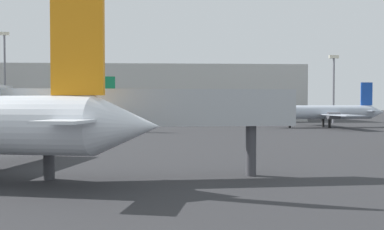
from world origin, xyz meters
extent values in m
cone|color=silver|center=(-1.68, 13.51, 3.58)|extent=(4.42, 4.15, 3.45)
cube|color=silver|center=(-4.02, 14.00, 3.92)|extent=(4.00, 8.57, 0.16)
cube|color=orange|center=(-4.50, 14.10, 8.37)|extent=(3.14, 0.93, 6.14)
cylinder|color=silver|center=(-20.38, 61.74, 3.15)|extent=(22.17, 5.77, 2.78)
cone|color=silver|center=(-7.97, 63.46, 3.15)|extent=(3.41, 3.17, 2.78)
cube|color=silver|center=(-19.29, 61.89, 2.74)|extent=(6.10, 20.53, 0.19)
cube|color=silver|center=(-9.88, 63.19, 3.43)|extent=(2.79, 6.84, 0.13)
cube|color=#147F4C|center=(-10.27, 63.14, 7.09)|extent=(2.54, 0.58, 5.09)
cylinder|color=#4C4C54|center=(-19.42, 57.99, 2.60)|extent=(2.54, 1.73, 1.42)
cylinder|color=#4C4C54|center=(-20.47, 65.62, 2.60)|extent=(2.54, 1.73, 1.42)
cube|color=black|center=(-27.35, 60.78, 0.88)|extent=(0.45, 0.45, 1.76)
cube|color=black|center=(-19.07, 60.33, 0.88)|extent=(0.45, 0.45, 1.76)
cube|color=black|center=(-19.51, 63.46, 0.88)|extent=(0.45, 0.45, 1.76)
cylinder|color=#B2BCCC|center=(31.57, 73.38, 3.14)|extent=(21.04, 3.94, 2.81)
cone|color=#B2BCCC|center=(19.59, 72.73, 3.14)|extent=(3.24, 2.97, 2.81)
cone|color=#B2BCCC|center=(43.56, 74.04, 3.14)|extent=(3.24, 2.97, 2.81)
cube|color=#B2BCCC|center=(32.62, 73.44, 2.72)|extent=(5.03, 24.70, 0.19)
cube|color=#B2BCCC|center=(41.63, 73.93, 3.42)|extent=(2.20, 6.57, 0.12)
cube|color=#1947B2|center=(41.25, 73.91, 6.92)|extent=(2.48, 0.37, 4.74)
cylinder|color=#4C4C54|center=(32.25, 68.75, 2.58)|extent=(2.39, 1.51, 1.39)
cylinder|color=#4C4C54|center=(31.74, 78.06, 2.58)|extent=(2.39, 1.51, 1.39)
cube|color=black|center=(24.89, 73.02, 0.87)|extent=(0.41, 0.41, 1.74)
cube|color=black|center=(32.70, 71.90, 0.87)|extent=(0.41, 0.41, 1.74)
cube|color=black|center=(32.53, 74.98, 0.87)|extent=(0.41, 0.41, 1.74)
cube|color=#B2B7BC|center=(-0.41, 17.27, 4.58)|extent=(18.82, 2.68, 2.40)
cylinder|color=#3F3F44|center=(-6.96, 16.89, 1.69)|extent=(0.70, 0.70, 3.38)
cylinder|color=#3F3F44|center=(6.15, 17.65, 1.69)|extent=(0.70, 0.70, 3.38)
cylinder|color=slate|center=(-41.71, 98.28, 11.20)|extent=(0.50, 0.50, 22.39)
cube|color=#F2EACC|center=(-41.71, 98.28, 22.79)|extent=(2.40, 0.50, 0.80)
cylinder|color=slate|center=(41.35, 91.58, 8.11)|extent=(0.50, 0.50, 16.21)
cube|color=#F2EACC|center=(41.35, 91.58, 16.61)|extent=(2.40, 0.50, 0.80)
cube|color=#B7B7B2|center=(-10.71, 115.25, 7.85)|extent=(97.55, 27.94, 15.69)
camera|label=1|loc=(0.82, -9.67, 4.81)|focal=38.63mm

